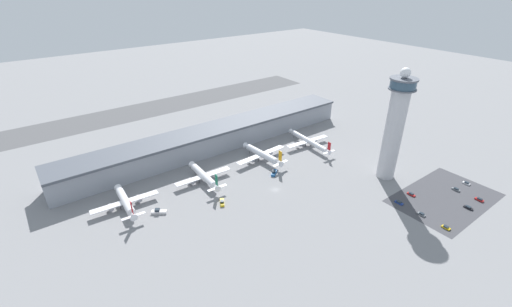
# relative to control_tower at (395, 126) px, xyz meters

# --- Properties ---
(ground_plane) EXTENTS (1000.00, 1000.00, 0.00)m
(ground_plane) POSITION_rel_control_tower_xyz_m (-66.59, 29.56, -34.97)
(ground_plane) COLOR gray
(terminal_building) EXTENTS (225.26, 25.00, 16.71)m
(terminal_building) POSITION_rel_control_tower_xyz_m (-66.59, 99.56, -26.52)
(terminal_building) COLOR #9399A3
(terminal_building) RESTS_ON ground
(runway_strip) EXTENTS (337.89, 44.00, 0.01)m
(runway_strip) POSITION_rel_control_tower_xyz_m (-66.59, 209.44, -34.97)
(runway_strip) COLOR #515154
(runway_strip) RESTS_ON ground
(control_tower) EXTENTS (15.55, 15.55, 69.61)m
(control_tower) POSITION_rel_control_tower_xyz_m (0.00, 0.00, 0.00)
(control_tower) COLOR #BCBCC1
(control_tower) RESTS_ON ground
(parking_lot_surface) EXTENTS (64.00, 40.00, 0.01)m
(parking_lot_surface) POSITION_rel_control_tower_xyz_m (6.86, -35.71, -34.97)
(parking_lot_surface) COLOR #424247
(parking_lot_surface) RESTS_ON ground
(airplane_gate_alpha) EXTENTS (36.76, 33.89, 13.56)m
(airplane_gate_alpha) POSITION_rel_control_tower_xyz_m (-144.41, 64.71, -30.69)
(airplane_gate_alpha) COLOR white
(airplane_gate_alpha) RESTS_ON ground
(airplane_gate_bravo) EXTENTS (36.89, 35.99, 13.50)m
(airplane_gate_bravo) POSITION_rel_control_tower_xyz_m (-96.58, 63.02, -30.79)
(airplane_gate_bravo) COLOR white
(airplane_gate_bravo) RESTS_ON ground
(airplane_gate_charlie) EXTENTS (40.85, 38.15, 13.98)m
(airplane_gate_charlie) POSITION_rel_control_tower_xyz_m (-50.53, 63.74, -30.37)
(airplane_gate_charlie) COLOR silver
(airplane_gate_charlie) RESTS_ON ground
(airplane_gate_delta) EXTENTS (36.88, 45.72, 11.92)m
(airplane_gate_delta) POSITION_rel_control_tower_xyz_m (-9.05, 60.37, -30.78)
(airplane_gate_delta) COLOR silver
(airplane_gate_delta) RESTS_ON ground
(service_truck_catering) EXTENTS (8.26, 6.79, 2.67)m
(service_truck_catering) POSITION_rel_control_tower_xyz_m (-131.82, 49.68, -34.05)
(service_truck_catering) COLOR black
(service_truck_catering) RESTS_ON ground
(service_truck_fuel) EXTENTS (7.16, 6.16, 2.87)m
(service_truck_fuel) POSITION_rel_control_tower_xyz_m (-55.72, 44.10, -33.97)
(service_truck_fuel) COLOR black
(service_truck_fuel) RESTS_ON ground
(service_truck_baggage) EXTENTS (5.17, 6.98, 2.43)m
(service_truck_baggage) POSITION_rel_control_tower_xyz_m (-99.70, 36.59, -34.13)
(service_truck_baggage) COLOR black
(service_truck_baggage) RESTS_ON ground
(car_red_hatchback) EXTENTS (1.85, 4.68, 1.35)m
(car_red_hatchback) POSITION_rel_control_tower_xyz_m (7.34, -48.43, -34.45)
(car_red_hatchback) COLOR black
(car_red_hatchback) RESTS_ON ground
(car_white_wagon) EXTENTS (2.05, 4.81, 1.39)m
(car_white_wagon) POSITION_rel_control_tower_xyz_m (-19.25, -22.86, -34.44)
(car_white_wagon) COLOR black
(car_white_wagon) RESTS_ON ground
(car_maroon_suv) EXTENTS (1.99, 4.30, 1.38)m
(car_maroon_suv) POSITION_rel_control_tower_xyz_m (-19.05, -36.25, -34.44)
(car_maroon_suv) COLOR black
(car_maroon_suv) RESTS_ON ground
(car_silver_sedan) EXTENTS (1.82, 4.66, 1.57)m
(car_silver_sedan) POSITION_rel_control_tower_xyz_m (20.17, -48.62, -34.36)
(car_silver_sedan) COLOR black
(car_silver_sedan) RESTS_ON ground
(car_navy_sedan) EXTENTS (2.00, 4.31, 1.45)m
(car_navy_sedan) POSITION_rel_control_tower_xyz_m (32.25, -35.93, -34.41)
(car_navy_sedan) COLOR black
(car_navy_sedan) RESTS_ON ground
(car_grey_coupe) EXTENTS (1.74, 4.76, 1.41)m
(car_grey_coupe) POSITION_rel_control_tower_xyz_m (-6.18, -22.32, -34.43)
(car_grey_coupe) COLOR black
(car_grey_coupe) RESTS_ON ground
(car_yellow_taxi) EXTENTS (2.00, 4.23, 1.36)m
(car_yellow_taxi) POSITION_rel_control_tower_xyz_m (-19.21, -49.61, -34.45)
(car_yellow_taxi) COLOR black
(car_yellow_taxi) RESTS_ON ground
(car_green_van) EXTENTS (1.77, 4.49, 1.52)m
(car_green_van) POSITION_rel_control_tower_xyz_m (20.04, -35.47, -34.38)
(car_green_van) COLOR black
(car_green_van) RESTS_ON ground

